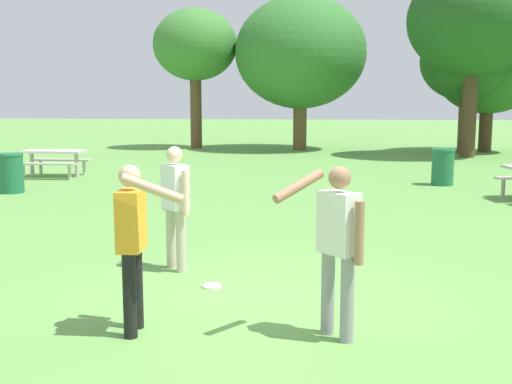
# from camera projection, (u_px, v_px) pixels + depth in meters

# --- Properties ---
(ground_plane) EXTENTS (120.00, 120.00, 0.00)m
(ground_plane) POSITION_uv_depth(u_px,v_px,m) (252.00, 303.00, 7.06)
(ground_plane) COLOR #609947
(person_thrower) EXTENTS (0.44, 0.47, 1.64)m
(person_thrower) POSITION_uv_depth(u_px,v_px,m) (175.00, 200.00, 8.28)
(person_thrower) COLOR #B7AD93
(person_thrower) RESTS_ON ground
(person_catcher) EXTENTS (0.84, 0.47, 1.64)m
(person_catcher) POSITION_uv_depth(u_px,v_px,m) (337.00, 239.00, 5.89)
(person_catcher) COLOR gray
(person_catcher) RESTS_ON ground
(person_bystander) EXTENTS (0.69, 0.61, 1.64)m
(person_bystander) POSITION_uv_depth(u_px,v_px,m) (133.00, 236.00, 6.03)
(person_bystander) COLOR black
(person_bystander) RESTS_ON ground
(frisbee) EXTENTS (0.24, 0.24, 0.03)m
(frisbee) POSITION_uv_depth(u_px,v_px,m) (212.00, 286.00, 7.64)
(frisbee) COLOR white
(frisbee) RESTS_ON ground
(picnic_table_far) EXTENTS (1.71, 1.44, 0.77)m
(picnic_table_far) POSITION_uv_depth(u_px,v_px,m) (54.00, 158.00, 18.15)
(picnic_table_far) COLOR beige
(picnic_table_far) RESTS_ON ground
(trash_can_beside_table) EXTENTS (0.59, 0.59, 0.96)m
(trash_can_beside_table) POSITION_uv_depth(u_px,v_px,m) (11.00, 173.00, 15.16)
(trash_can_beside_table) COLOR #1E663D
(trash_can_beside_table) RESTS_ON ground
(trash_can_further_along) EXTENTS (0.59, 0.59, 0.96)m
(trash_can_further_along) POSITION_uv_depth(u_px,v_px,m) (443.00, 167.00, 16.49)
(trash_can_further_along) COLOR #1E663D
(trash_can_further_along) RESTS_ON ground
(tree_tall_left) EXTENTS (3.70, 3.70, 6.15)m
(tree_tall_left) POSITION_uv_depth(u_px,v_px,m) (195.00, 46.00, 27.92)
(tree_tall_left) COLOR brown
(tree_tall_left) RESTS_ON ground
(tree_broad_center) EXTENTS (5.64, 5.64, 6.57)m
(tree_broad_center) POSITION_uv_depth(u_px,v_px,m) (301.00, 53.00, 27.19)
(tree_broad_center) COLOR brown
(tree_broad_center) RESTS_ON ground
(tree_far_right) EXTENTS (4.88, 4.88, 7.19)m
(tree_far_right) POSITION_uv_depth(u_px,v_px,m) (474.00, 21.00, 23.50)
(tree_far_right) COLOR #4C3823
(tree_far_right) RESTS_ON ground
(tree_slender_mid) EXTENTS (3.70, 3.70, 5.27)m
(tree_slender_mid) POSITION_uv_depth(u_px,v_px,m) (468.00, 62.00, 25.11)
(tree_slender_mid) COLOR brown
(tree_slender_mid) RESTS_ON ground
(tree_back_left) EXTENTS (4.36, 4.36, 5.30)m
(tree_back_left) POSITION_uv_depth(u_px,v_px,m) (489.00, 69.00, 26.05)
(tree_back_left) COLOR #4C3823
(tree_back_left) RESTS_ON ground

